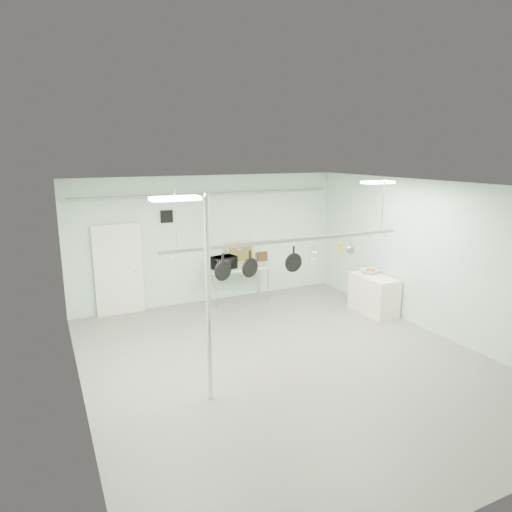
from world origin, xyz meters
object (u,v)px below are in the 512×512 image
side_cabinet (374,294)px  chrome_pole (208,301)px  skillet_left (223,267)px  microwave (224,263)px  skillet_right (294,259)px  fruit_bowl (370,271)px  pot_rack (290,239)px  skillet_mid (250,264)px  coffee_canister (249,264)px  prep_table (238,269)px

side_cabinet → chrome_pole: bearing=-157.6°
skillet_left → chrome_pole: bearing=-139.5°
microwave → skillet_right: size_ratio=1.17×
microwave → fruit_bowl: 3.58m
pot_rack → microwave: size_ratio=8.29×
chrome_pole → skillet_mid: bearing=39.3°
coffee_canister → skillet_right: (-0.52, -3.12, 0.84)m
coffee_canister → skillet_right: bearing=-99.5°
chrome_pole → fruit_bowl: (4.92, 2.26, -0.65)m
microwave → skillet_right: skillet_right is taller
skillet_mid → skillet_right: (0.88, 0.00, -0.01)m
skillet_mid → chrome_pole: bearing=-156.1°
chrome_pole → skillet_left: bearing=56.7°
pot_rack → skillet_mid: bearing=180.0°
side_cabinet → skillet_left: (-4.26, -1.10, 1.40)m
microwave → skillet_left: size_ratio=1.24×
prep_table → fruit_bowl: size_ratio=3.86×
microwave → skillet_left: 3.60m
prep_table → pot_rack: 3.61m
chrome_pole → fruit_bowl: size_ratio=7.73×
microwave → skillet_right: bearing=78.2°
pot_rack → fruit_bowl: (3.02, 1.36, -1.28)m
chrome_pole → pot_rack: bearing=25.3°
side_cabinet → skillet_left: 4.62m
prep_table → microwave: microwave is taller
skillet_mid → coffee_canister: bearing=50.4°
skillet_mid → microwave: bearing=61.0°
fruit_bowl → skillet_right: skillet_right is taller
pot_rack → skillet_right: size_ratio=9.71×
pot_rack → microwave: (-0.01, 3.27, -1.16)m
skillet_left → skillet_right: 1.39m
skillet_right → coffee_canister: bearing=78.5°
side_cabinet → skillet_left: skillet_left is taller
prep_table → coffee_canister: size_ratio=9.03×
skillet_right → microwave: bearing=89.5°
microwave → coffee_canister: size_ratio=3.27×
chrome_pole → fruit_bowl: chrome_pole is taller
microwave → skillet_left: (-1.30, -3.27, 0.79)m
skillet_mid → skillet_right: size_ratio=0.96×
chrome_pole → skillet_left: chrome_pole is taller
skillet_right → skillet_left: bearing=178.0°
microwave → coffee_canister: bearing=153.5°
prep_table → fruit_bowl: fruit_bowl is taller
skillet_left → prep_table: bearing=46.4°
chrome_pole → microwave: (1.89, 4.17, -0.53)m
chrome_pole → prep_table: bearing=61.3°
microwave → skillet_right: (0.09, -3.27, 0.77)m
side_cabinet → skillet_right: size_ratio=2.43×
prep_table → skillet_mid: size_ratio=3.37×
microwave → skillet_left: bearing=54.9°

